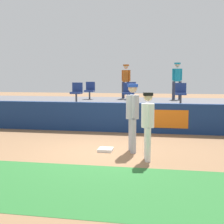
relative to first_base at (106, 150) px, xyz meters
The scene contains 14 objects.
ground_plane 0.16m from the first_base, 90.84° to the right, with size 60.00×60.00×0.00m, color #846042.
grass_foreground_strip 2.88m from the first_base, 90.05° to the right, with size 18.00×2.80×0.01m, color #26662B.
first_base is the anchor object (origin of this frame).
player_fielder_home 1.73m from the first_base, 31.60° to the right, with size 0.37×0.55×1.71m.
player_runner_visitor 1.30m from the first_base, ahead, with size 0.45×0.51×1.90m.
field_wall 3.15m from the first_base, 89.89° to the left, with size 18.00×0.26×1.11m.
bleacher_platform 5.70m from the first_base, 90.02° to the left, with size 18.00×4.80×0.99m, color #59595E.
seat_front_center 4.77m from the first_base, 89.25° to the left, with size 0.47×0.44×0.84m.
seat_back_center 6.51m from the first_base, 90.57° to the left, with size 0.44×0.44×0.84m.
seat_back_left 6.83m from the first_base, 108.08° to the left, with size 0.45×0.44×0.84m.
seat_front_right 5.25m from the first_base, 64.25° to the left, with size 0.45×0.44×0.84m.
seat_front_left 5.25m from the first_base, 115.80° to the left, with size 0.46×0.44×0.84m.
spectator_hooded 7.35m from the first_base, 93.23° to the left, with size 0.46×0.40×1.69m.
spectator_capped 7.49m from the first_base, 73.19° to the left, with size 0.48×0.41×1.75m.
Camera 1 is at (1.75, -8.40, 2.11)m, focal length 50.53 mm.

